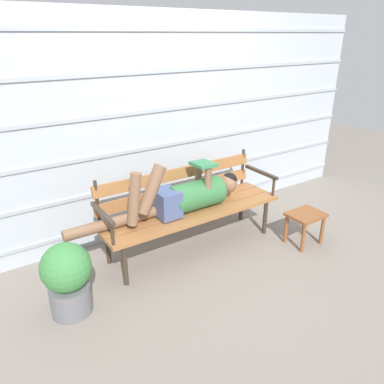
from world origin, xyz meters
The scene contains 6 objects.
ground_plane centered at (0.00, 0.00, 0.00)m, with size 12.00×12.00×0.00m, color gray.
house_siding centered at (0.00, 0.78, 1.10)m, with size 5.50×0.08×2.20m.
park_bench centered at (0.00, 0.24, 0.46)m, with size 1.82×0.52×0.82m.
reclining_person centered at (-0.09, 0.17, 0.58)m, with size 1.74×0.28×0.55m.
footstool centered at (0.99, -0.39, 0.26)m, with size 0.35×0.28×0.34m.
potted_plant centered at (-1.29, -0.10, 0.32)m, with size 0.37×0.37×0.59m.
Camera 1 is at (-1.76, -2.49, 1.98)m, focal length 34.40 mm.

